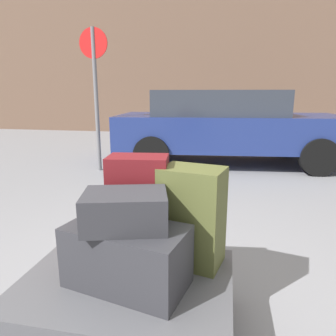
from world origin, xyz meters
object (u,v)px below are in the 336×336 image
Objects in this scene: parked_car at (226,125)px; suitcase_olive_center at (192,216)px; bollard_kerb_near at (297,134)px; luggage_cart at (127,289)px; suitcase_maroon_front_right at (138,207)px; no_parking_sign at (96,85)px; duffel_bag_charcoal_topmost_pile at (125,210)px; duffel_bag_charcoal_front_left at (127,256)px.

suitcase_olive_center is at bearing -91.82° from parked_car.
parked_car is 7.54× the size of bollard_kerb_near.
suitcase_olive_center is 7.41m from bollard_kerb_near.
luggage_cart is at bearing -107.80° from bollard_kerb_near.
suitcase_maroon_front_right is 0.26× the size of no_parking_sign.
luggage_cart is 7.74m from bollard_kerb_near.
suitcase_maroon_front_right reaches higher than suitcase_olive_center.
suitcase_olive_center is 0.24× the size of no_parking_sign.
suitcase_maroon_front_right is 0.33m from duffel_bag_charcoal_topmost_pile.
no_parking_sign is (-4.12, -3.72, 1.20)m from bollard_kerb_near.
duffel_bag_charcoal_front_left is at bearing -63.20° from luggage_cart.
duffel_bag_charcoal_topmost_pile is at bearing -95.42° from parked_car.
duffel_bag_charcoal_topmost_pile reaches higher than bollard_kerb_near.
duffel_bag_charcoal_front_left is (0.02, -0.05, 0.24)m from luggage_cart.
suitcase_olive_center is at bearing 36.47° from luggage_cart.
parked_car reaches higher than luggage_cart.
duffel_bag_charcoal_topmost_pile reaches higher than duffel_bag_charcoal_front_left.
duffel_bag_charcoal_topmost_pile is at bearing -123.05° from suitcase_olive_center.
luggage_cart is 0.55m from suitcase_olive_center.
suitcase_olive_center is 0.13× the size of parked_car.
parked_car is at bearing 25.35° from no_parking_sign.
bollard_kerb_near is at bearing 72.20° from luggage_cart.
parked_car reaches higher than suitcase_maroon_front_right.
duffel_bag_charcoal_front_left is at bearing -91.81° from suitcase_maroon_front_right.
parked_car is at bearing -125.37° from bollard_kerb_near.
parked_car is (0.48, 4.44, 0.10)m from suitcase_maroon_front_right.
duffel_bag_charcoal_front_left is 0.45m from suitcase_olive_center.
luggage_cart is 1.96× the size of bollard_kerb_near.
duffel_bag_charcoal_topmost_pile is 4.17m from no_parking_sign.
duffel_bag_charcoal_topmost_pile is (-0.00, 0.00, 0.26)m from duffel_bag_charcoal_front_left.
luggage_cart is 1.81× the size of suitcase_maroon_front_right.
bollard_kerb_near is at bearing 42.08° from no_parking_sign.
suitcase_olive_center reaches higher than bollard_kerb_near.
suitcase_maroon_front_right is at bearing -170.18° from suitcase_olive_center.
suitcase_maroon_front_right is at bearing 107.52° from duffel_bag_charcoal_front_left.
suitcase_olive_center is (0.33, 0.25, 0.37)m from luggage_cart.
suitcase_olive_center is 4.46m from parked_car.
duffel_bag_charcoal_topmost_pile is 0.17× the size of no_parking_sign.
suitcase_maroon_front_right is 1.53× the size of duffel_bag_charcoal_topmost_pile.
parked_car reaches higher than duffel_bag_charcoal_topmost_pile.
suitcase_maroon_front_right is at bearing 90.53° from luggage_cart.
luggage_cart is at bearing 101.96° from duffel_bag_charcoal_topmost_pile.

